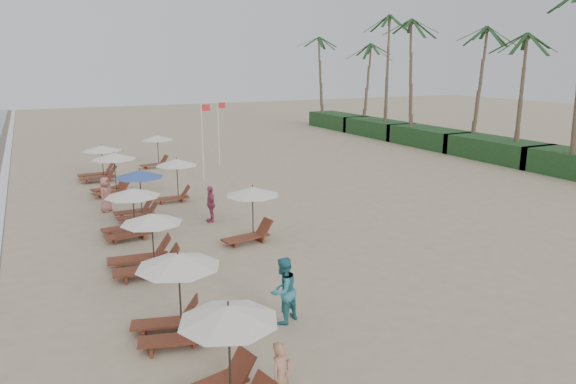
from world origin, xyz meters
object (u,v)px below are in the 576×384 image
beachgoer_near (281,376)px  flag_pole_near (203,137)px  lounger_station_3 (129,211)px  inland_station_2 (156,147)px  beachgoer_mid_a (283,290)px  beachgoer_far_b (106,194)px  lounger_station_1 (173,294)px  lounger_station_5 (111,172)px  lounger_station_4 (137,192)px  beachgoer_far_a (211,204)px  lounger_station_0 (218,365)px  inland_station_1 (175,174)px  lounger_station_6 (98,163)px  lounger_station_2 (145,245)px  inland_station_0 (250,209)px

beachgoer_near → flag_pole_near: (5.40, 22.28, 1.93)m
lounger_station_3 → inland_station_2: bearing=73.2°
beachgoer_mid_a → beachgoer_far_b: (-2.82, 14.07, -0.09)m
beachgoer_mid_a → beachgoer_far_b: 14.35m
lounger_station_1 → beachgoer_near: (1.25, -3.90, -0.49)m
lounger_station_5 → lounger_station_4: bearing=-86.3°
beachgoer_near → inland_station_2: bearing=55.4°
lounger_station_5 → beachgoer_far_a: 8.13m
lounger_station_0 → beachgoer_near: (1.21, -0.44, -0.36)m
beachgoer_near → beachgoer_mid_a: size_ratio=0.80×
lounger_station_0 → lounger_station_3: (0.44, 12.62, -0.03)m
lounger_station_4 → inland_station_2: lounger_station_4 is taller
lounger_station_1 → inland_station_1: 14.58m
beachgoer_far_a → flag_pole_near: 9.26m
lounger_station_6 → flag_pole_near: size_ratio=0.57×
flag_pole_near → lounger_station_6: bearing=153.7°
lounger_station_2 → inland_station_0: inland_station_0 is taller
lounger_station_6 → beachgoer_mid_a: size_ratio=1.44×
lounger_station_2 → beachgoer_mid_a: bearing=-64.1°
lounger_station_4 → inland_station_2: size_ratio=0.93×
lounger_station_5 → beachgoer_mid_a: (2.00, -17.58, -0.32)m
lounger_station_1 → flag_pole_near: size_ratio=0.50×
lounger_station_3 → lounger_station_4: size_ratio=1.06×
lounger_station_2 → lounger_station_5: size_ratio=1.03×
lounger_station_4 → lounger_station_5: bearing=93.7°
inland_station_1 → inland_station_2: same height
lounger_station_3 → lounger_station_6: size_ratio=0.92×
lounger_station_1 → lounger_station_4: (1.31, 11.69, 0.01)m
lounger_station_0 → lounger_station_6: (0.72, 24.76, -0.04)m
inland_station_2 → flag_pole_near: (1.71, -5.55, 1.24)m
lounger_station_6 → inland_station_1: (2.96, -7.21, 0.38)m
beachgoer_far_a → lounger_station_0: bearing=-12.4°
lounger_station_1 → lounger_station_0: bearing=-89.2°
inland_station_1 → lounger_station_3: bearing=-123.3°
lounger_station_2 → beachgoer_far_b: lounger_station_2 is taller
inland_station_0 → inland_station_2: 17.58m
lounger_station_0 → lounger_station_1: bearing=90.8°
inland_station_0 → beachgoer_far_b: inland_station_0 is taller
lounger_station_0 → beachgoer_far_a: size_ratio=1.50×
beachgoer_mid_a → beachgoer_far_b: beachgoer_mid_a is taller
beachgoer_far_a → beachgoer_far_b: (-4.06, 3.93, 0.02)m
beachgoer_near → beachgoer_far_a: (2.95, 13.55, 0.08)m
lounger_station_1 → lounger_station_4: bearing=83.6°
lounger_station_2 → lounger_station_3: lounger_station_2 is taller
lounger_station_1 → flag_pole_near: 19.60m
lounger_station_6 → inland_station_0: (4.01, -14.94, 0.29)m
inland_station_0 → lounger_station_1: bearing=-126.9°
lounger_station_4 → beachgoer_near: lounger_station_4 is taller
lounger_station_0 → flag_pole_near: flag_pole_near is taller
lounger_station_6 → beachgoer_far_a: size_ratio=1.63×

